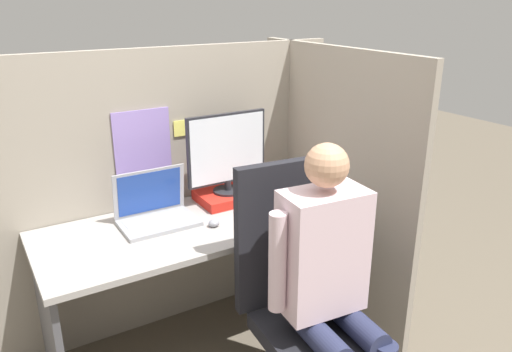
{
  "coord_description": "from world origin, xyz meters",
  "views": [
    {
      "loc": [
        -0.92,
        -1.77,
        1.81
      ],
      "look_at": [
        0.25,
        0.17,
        1.0
      ],
      "focal_mm": 35.0,
      "sensor_mm": 36.0,
      "label": 1
    }
  ],
  "objects_px": {
    "coffee_mug": "(277,181)",
    "carrot_toy": "(255,227)",
    "paper_box": "(228,196)",
    "stapler": "(317,196)",
    "office_chair": "(301,295)",
    "monitor": "(227,152)",
    "person": "(331,278)",
    "laptop": "(156,213)"
  },
  "relations": [
    {
      "from": "laptop",
      "to": "coffee_mug",
      "type": "height_order",
      "value": "laptop"
    },
    {
      "from": "office_chair",
      "to": "paper_box",
      "type": "bearing_deg",
      "value": 86.16
    },
    {
      "from": "laptop",
      "to": "coffee_mug",
      "type": "xyz_separation_m",
      "value": [
        0.77,
        0.08,
        0.0
      ]
    },
    {
      "from": "carrot_toy",
      "to": "office_chair",
      "type": "bearing_deg",
      "value": -87.75
    },
    {
      "from": "paper_box",
      "to": "office_chair",
      "type": "bearing_deg",
      "value": -93.84
    },
    {
      "from": "carrot_toy",
      "to": "paper_box",
      "type": "bearing_deg",
      "value": 80.54
    },
    {
      "from": "laptop",
      "to": "monitor",
      "type": "bearing_deg",
      "value": 9.04
    },
    {
      "from": "paper_box",
      "to": "office_chair",
      "type": "distance_m",
      "value": 0.79
    },
    {
      "from": "stapler",
      "to": "paper_box",
      "type": "bearing_deg",
      "value": 150.45
    },
    {
      "from": "monitor",
      "to": "person",
      "type": "distance_m",
      "value": 0.98
    },
    {
      "from": "coffee_mug",
      "to": "carrot_toy",
      "type": "bearing_deg",
      "value": -134.28
    },
    {
      "from": "stapler",
      "to": "carrot_toy",
      "type": "distance_m",
      "value": 0.52
    },
    {
      "from": "paper_box",
      "to": "coffee_mug",
      "type": "height_order",
      "value": "coffee_mug"
    },
    {
      "from": "stapler",
      "to": "coffee_mug",
      "type": "distance_m",
      "value": 0.27
    },
    {
      "from": "carrot_toy",
      "to": "office_chair",
      "type": "distance_m",
      "value": 0.41
    },
    {
      "from": "stapler",
      "to": "carrot_toy",
      "type": "bearing_deg",
      "value": -163.03
    },
    {
      "from": "monitor",
      "to": "office_chair",
      "type": "bearing_deg",
      "value": -93.83
    },
    {
      "from": "carrot_toy",
      "to": "office_chair",
      "type": "height_order",
      "value": "office_chair"
    },
    {
      "from": "laptop",
      "to": "carrot_toy",
      "type": "xyz_separation_m",
      "value": [
        0.38,
        -0.33,
        -0.03
      ]
    },
    {
      "from": "coffee_mug",
      "to": "person",
      "type": "bearing_deg",
      "value": -111.0
    },
    {
      "from": "carrot_toy",
      "to": "person",
      "type": "relative_size",
      "value": 0.11
    },
    {
      "from": "carrot_toy",
      "to": "person",
      "type": "height_order",
      "value": "person"
    },
    {
      "from": "paper_box",
      "to": "monitor",
      "type": "distance_m",
      "value": 0.26
    },
    {
      "from": "monitor",
      "to": "carrot_toy",
      "type": "relative_size",
      "value": 3.18
    },
    {
      "from": "office_chair",
      "to": "carrot_toy",
      "type": "bearing_deg",
      "value": 92.25
    },
    {
      "from": "office_chair",
      "to": "person",
      "type": "xyz_separation_m",
      "value": [
        0.02,
        -0.17,
        0.17
      ]
    },
    {
      "from": "stapler",
      "to": "office_chair",
      "type": "distance_m",
      "value": 0.73
    },
    {
      "from": "office_chair",
      "to": "monitor",
      "type": "bearing_deg",
      "value": 86.17
    },
    {
      "from": "office_chair",
      "to": "person",
      "type": "distance_m",
      "value": 0.24
    },
    {
      "from": "stapler",
      "to": "person",
      "type": "distance_m",
      "value": 0.83
    },
    {
      "from": "paper_box",
      "to": "carrot_toy",
      "type": "distance_m",
      "value": 0.4
    },
    {
      "from": "carrot_toy",
      "to": "monitor",
      "type": "bearing_deg",
      "value": 80.61
    },
    {
      "from": "stapler",
      "to": "carrot_toy",
      "type": "relative_size",
      "value": 1.05
    },
    {
      "from": "laptop",
      "to": "stapler",
      "type": "bearing_deg",
      "value": -11.42
    },
    {
      "from": "stapler",
      "to": "person",
      "type": "xyz_separation_m",
      "value": [
        -0.46,
        -0.69,
        -0.02
      ]
    },
    {
      "from": "carrot_toy",
      "to": "office_chair",
      "type": "xyz_separation_m",
      "value": [
        0.01,
        -0.37,
        -0.19
      ]
    },
    {
      "from": "laptop",
      "to": "carrot_toy",
      "type": "relative_size",
      "value": 2.56
    },
    {
      "from": "paper_box",
      "to": "person",
      "type": "height_order",
      "value": "person"
    },
    {
      "from": "coffee_mug",
      "to": "office_chair",
      "type": "bearing_deg",
      "value": -116.11
    },
    {
      "from": "carrot_toy",
      "to": "person",
      "type": "distance_m",
      "value": 0.54
    },
    {
      "from": "monitor",
      "to": "office_chair",
      "type": "xyz_separation_m",
      "value": [
        -0.05,
        -0.77,
        -0.45
      ]
    },
    {
      "from": "monitor",
      "to": "carrot_toy",
      "type": "height_order",
      "value": "monitor"
    }
  ]
}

